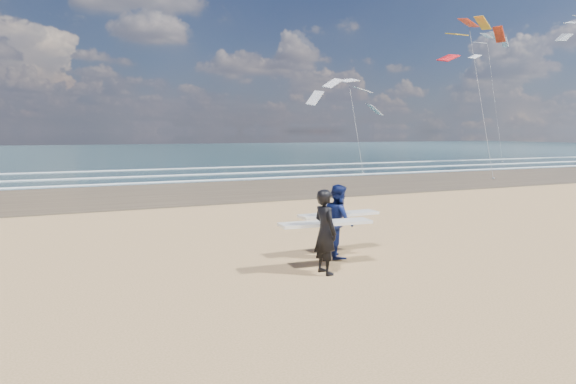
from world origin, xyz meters
name	(u,v)px	position (x,y,z in m)	size (l,w,h in m)	color
wet_sand_strip	(452,178)	(20.00, 18.00, 0.01)	(220.00, 12.00, 0.01)	brown
ocean	(222,151)	(20.00, 72.00, 0.01)	(220.00, 100.00, 0.02)	#1A363B
foam_breakers	(370,168)	(20.00, 28.10, 0.05)	(220.00, 11.70, 0.05)	white
surfer_near	(325,231)	(0.71, 0.58, 0.97)	(2.23, 1.06, 1.92)	black
surfer_far	(339,221)	(1.74, 1.77, 0.94)	(2.21, 1.17, 1.87)	#0D184D
kite_0	(477,79)	(22.72, 18.81, 6.90)	(6.18, 4.78, 12.28)	slate
kite_1	(353,107)	(17.33, 26.74, 5.18)	(6.89, 4.86, 8.71)	slate
kite_5	(493,87)	(38.37, 32.58, 7.90)	(5.54, 4.71, 14.70)	slate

